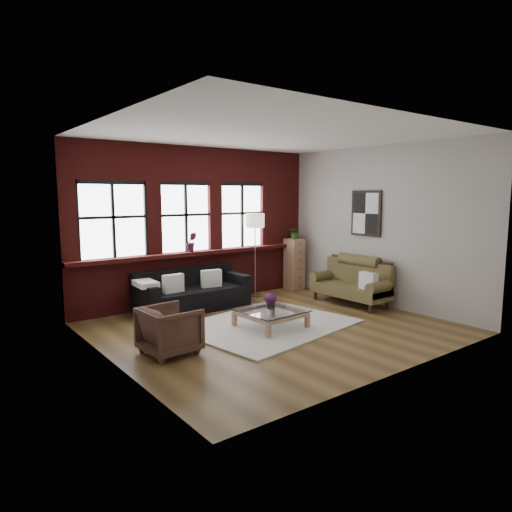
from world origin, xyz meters
TOP-DOWN VIEW (x-y plane):
  - floor at (0.00, 0.00)m, footprint 5.50×5.50m
  - ceiling at (0.00, 0.00)m, footprint 5.50×5.50m
  - wall_back at (0.00, 2.50)m, footprint 5.50×0.00m
  - wall_front at (0.00, -2.50)m, footprint 5.50×0.00m
  - wall_left at (-2.75, 0.00)m, footprint 0.00×5.00m
  - wall_right at (2.75, 0.00)m, footprint 0.00×5.00m
  - brick_backwall at (0.00, 2.44)m, footprint 5.50×0.12m
  - sill_ledge at (0.00, 2.35)m, footprint 5.50×0.30m
  - window_left at (-1.80, 2.45)m, footprint 1.38×0.10m
  - window_mid at (-0.30, 2.45)m, footprint 1.38×0.10m
  - window_right at (1.10, 2.45)m, footprint 1.38×0.10m
  - wall_poster at (2.72, 0.30)m, footprint 0.05×0.74m
  - shag_rug at (-0.02, 0.14)m, footprint 3.08×2.58m
  - dark_sofa at (-0.47, 1.90)m, footprint 2.19×0.89m
  - pillow_a at (-0.94, 1.80)m, footprint 0.41×0.17m
  - pillow_b at (-0.10, 1.80)m, footprint 0.42×0.22m
  - vintage_settee at (2.30, 0.31)m, footprint 0.76×1.72m
  - pillow_settee at (2.22, -0.21)m, footprint 0.18×0.39m
  - armchair at (-1.97, -0.11)m, footprint 0.79×0.77m
  - coffee_table at (-0.06, -0.02)m, footprint 1.03×1.03m
  - vase at (-0.06, -0.02)m, footprint 0.19×0.19m
  - flowers at (-0.06, -0.02)m, footprint 0.20×0.20m
  - drawer_chest at (2.40, 2.14)m, footprint 0.37×0.37m
  - potted_plant_top at (2.40, 2.14)m, footprint 0.35×0.32m
  - floor_lamp at (1.14, 1.99)m, footprint 0.40×0.40m
  - sill_plant at (-0.24, 2.32)m, footprint 0.27×0.25m

SIDE VIEW (x-z plane):
  - floor at x=0.00m, z-range 0.00..0.00m
  - shag_rug at x=-0.02m, z-range 0.00..0.03m
  - coffee_table at x=-0.06m, z-range -0.01..0.33m
  - armchair at x=-1.97m, z-range 0.00..0.68m
  - dark_sofa at x=-0.47m, z-range 0.00..0.79m
  - vase at x=-0.06m, z-range 0.32..0.47m
  - vintage_settee at x=2.30m, z-range 0.00..0.92m
  - flowers at x=-0.06m, z-range 0.41..0.61m
  - pillow_settee at x=2.22m, z-range 0.40..0.74m
  - pillow_a at x=-0.94m, z-range 0.42..0.76m
  - pillow_b at x=-0.10m, z-range 0.42..0.76m
  - drawer_chest at x=2.40m, z-range 0.00..1.20m
  - floor_lamp at x=1.14m, z-range 0.00..1.98m
  - sill_ledge at x=0.00m, z-range 1.00..1.08m
  - sill_plant at x=-0.24m, z-range 1.08..1.48m
  - potted_plant_top at x=2.40m, z-range 1.20..1.53m
  - wall_back at x=0.00m, z-range -1.15..4.35m
  - wall_front at x=0.00m, z-range -1.15..4.35m
  - wall_left at x=-2.75m, z-range -0.90..4.10m
  - wall_right at x=2.75m, z-range -0.90..4.10m
  - brick_backwall at x=0.00m, z-range 0.00..3.20m
  - window_left at x=-1.80m, z-range 1.00..2.50m
  - window_mid at x=-0.30m, z-range 1.00..2.50m
  - window_right at x=1.10m, z-range 1.00..2.50m
  - wall_poster at x=2.72m, z-range 1.38..2.32m
  - ceiling at x=0.00m, z-range 3.20..3.20m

